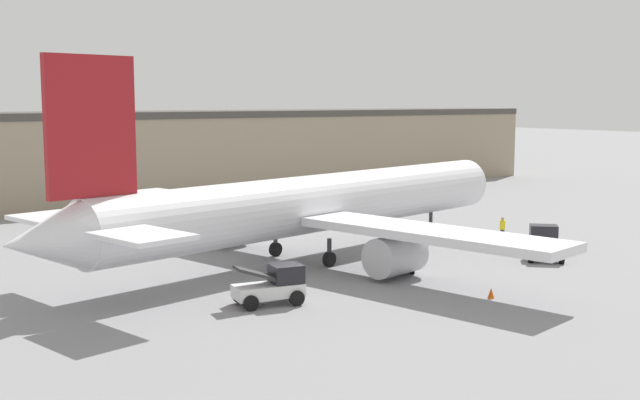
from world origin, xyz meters
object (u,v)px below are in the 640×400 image
at_px(baggage_tug, 544,244).
at_px(belt_loader_truck, 273,285).
at_px(pushback_tug, 398,252).
at_px(safety_cone_near, 491,293).
at_px(ground_crew_worker, 502,228).
at_px(airplane, 309,206).

xyz_separation_m(baggage_tug, belt_loader_truck, (-20.16, 0.67, -0.02)).
distance_m(pushback_tug, safety_cone_near, 8.38).
relative_size(ground_crew_worker, pushback_tug, 0.53).
distance_m(baggage_tug, pushback_tug, 10.06).
height_order(ground_crew_worker, baggage_tug, baggage_tug).
bearing_deg(safety_cone_near, baggage_tug, 25.45).
relative_size(ground_crew_worker, baggage_tug, 0.52).
distance_m(airplane, pushback_tug, 6.61).
distance_m(belt_loader_truck, safety_cone_near, 11.27).
relative_size(baggage_tug, belt_loader_truck, 0.93).
height_order(baggage_tug, safety_cone_near, baggage_tug).
height_order(belt_loader_truck, safety_cone_near, belt_loader_truck).
relative_size(ground_crew_worker, belt_loader_truck, 0.48).
bearing_deg(safety_cone_near, pushback_tug, 83.64).
relative_size(baggage_tug, safety_cone_near, 6.28).
relative_size(ground_crew_worker, safety_cone_near, 3.24).
bearing_deg(ground_crew_worker, pushback_tug, -41.88).
height_order(ground_crew_worker, safety_cone_near, ground_crew_worker).
xyz_separation_m(airplane, ground_crew_worker, (15.20, -2.76, -2.54)).
relative_size(airplane, baggage_tug, 11.91).
distance_m(airplane, ground_crew_worker, 15.65).
bearing_deg(baggage_tug, pushback_tug, 115.86).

